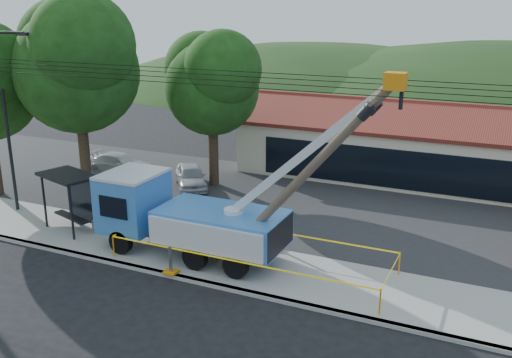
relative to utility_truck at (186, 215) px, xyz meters
The scene contains 15 objects.
ground 5.56m from the utility_truck, 50.03° to the right, with size 120.00×120.00×0.00m, color black.
curb 4.26m from the utility_truck, 29.66° to the right, with size 60.00×0.25×0.15m, color #A6A59C.
sidewalk 3.81m from the utility_truck, ahead, with size 60.00×4.00×0.15m, color #A6A59C.
parking_lot 8.85m from the utility_truck, 67.12° to the left, with size 60.00×12.00×0.10m, color #28282B.
strip_mall 17.58m from the utility_truck, 65.22° to the left, with size 22.50×8.53×4.67m.
streetlight 11.02m from the utility_truck, behind, with size 2.13×0.22×9.00m.
tree_west_near 11.07m from the utility_truck, 155.24° to the left, with size 7.56×6.72×10.80m.
tree_lot 10.63m from the utility_truck, 112.02° to the left, with size 6.30×5.60×8.94m.
hill_west 52.32m from the utility_truck, 102.85° to the left, with size 78.40×56.00×28.00m, color #183413.
utility_truck is the anchor object (origin of this frame).
leaning_pole 5.86m from the utility_truck, ahead, with size 6.75×1.90×7.85m.
bus_shelter 6.20m from the utility_truck, behind, with size 3.11×2.41×2.65m.
caution_tape 3.10m from the utility_truck, ahead, with size 11.08×3.31×0.96m.
car_silver 9.37m from the utility_truck, 119.91° to the left, with size 1.56×3.88×1.32m, color silver.
car_white 13.18m from the utility_truck, 139.37° to the left, with size 1.78×4.39×1.27m, color silver.
Camera 1 is at (8.40, -14.70, 10.12)m, focal length 40.00 mm.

